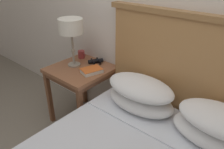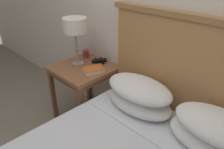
% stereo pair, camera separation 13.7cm
% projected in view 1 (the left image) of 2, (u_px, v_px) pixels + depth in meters
% --- Properties ---
extents(wall_back, '(8.00, 0.06, 2.60)m').
position_uv_depth(wall_back, '(163.00, 9.00, 1.77)').
color(wall_back, silver).
rests_on(wall_back, ground_plane).
extents(nightstand, '(0.58, 0.58, 0.67)m').
position_uv_depth(nightstand, '(81.00, 75.00, 2.30)').
color(nightstand, brown).
rests_on(nightstand, ground_plane).
extents(table_lamp, '(0.24, 0.24, 0.49)m').
position_uv_depth(table_lamp, '(71.00, 28.00, 2.13)').
color(table_lamp, gray).
rests_on(table_lamp, nightstand).
extents(book_on_nightstand, '(0.20, 0.23, 0.04)m').
position_uv_depth(book_on_nightstand, '(91.00, 70.00, 2.15)').
color(book_on_nightstand, silver).
rests_on(book_on_nightstand, nightstand).
extents(binoculars_pair, '(0.16, 0.16, 0.05)m').
position_uv_depth(binoculars_pair, '(96.00, 61.00, 2.35)').
color(binoculars_pair, black).
rests_on(binoculars_pair, nightstand).
extents(coffee_mug, '(0.10, 0.08, 0.08)m').
position_uv_depth(coffee_mug, '(81.00, 54.00, 2.47)').
color(coffee_mug, '#993333').
rests_on(coffee_mug, nightstand).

